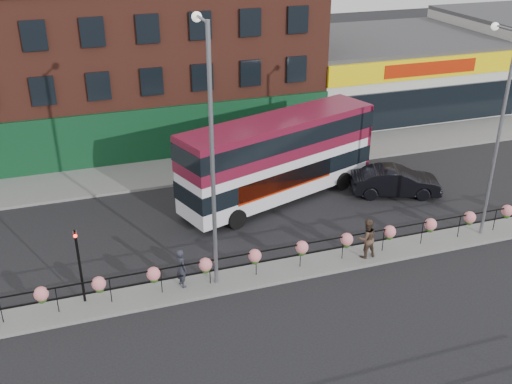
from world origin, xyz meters
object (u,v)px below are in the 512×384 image
object	(u,v)px
pedestrian_a	(181,268)
lamp_column_east	(498,118)
double_decker_bus	(279,151)
car	(396,181)
lamp_column_west	(210,137)
pedestrian_b	(367,238)

from	to	relation	value
pedestrian_a	lamp_column_east	bearing A→B (deg)	-105.80
double_decker_bus	lamp_column_east	size ratio (longest dim) A/B	1.19
double_decker_bus	car	distance (m)	6.65
double_decker_bus	lamp_column_east	distance (m)	10.58
pedestrian_a	lamp_column_west	size ratio (longest dim) A/B	0.16
pedestrian_b	lamp_column_west	size ratio (longest dim) A/B	0.17
car	lamp_column_west	world-z (taller)	lamp_column_west
car	lamp_column_west	distance (m)	13.67
pedestrian_a	pedestrian_b	size ratio (longest dim) A/B	0.93
pedestrian_b	lamp_column_east	distance (m)	7.82
double_decker_bus	pedestrian_a	bearing A→B (deg)	-135.55
lamp_column_east	pedestrian_b	bearing A→B (deg)	-176.74
double_decker_bus	pedestrian_b	size ratio (longest dim) A/B	6.21
pedestrian_b	double_decker_bus	bearing A→B (deg)	-79.41
pedestrian_a	lamp_column_west	world-z (taller)	lamp_column_west
car	pedestrian_b	size ratio (longest dim) A/B	2.73
pedestrian_a	lamp_column_east	distance (m)	15.17
car	lamp_column_east	size ratio (longest dim) A/B	0.52
lamp_column_west	pedestrian_a	bearing A→B (deg)	-177.63
pedestrian_b	lamp_column_west	world-z (taller)	lamp_column_west
pedestrian_a	lamp_column_west	distance (m)	5.63
double_decker_bus	lamp_column_east	world-z (taller)	lamp_column_east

